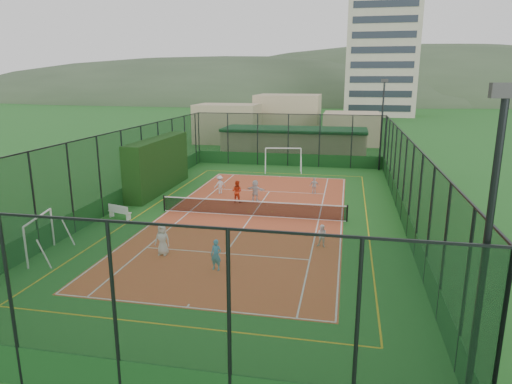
# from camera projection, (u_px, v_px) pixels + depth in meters

# --- Properties ---
(ground) EXTENTS (300.00, 300.00, 0.00)m
(ground) POSITION_uv_depth(u_px,v_px,m) (252.00, 216.00, 28.34)
(ground) COLOR #256623
(ground) RESTS_ON ground
(court_slab) EXTENTS (11.17, 23.97, 0.01)m
(court_slab) POSITION_uv_depth(u_px,v_px,m) (252.00, 216.00, 28.34)
(court_slab) COLOR #C4552B
(court_slab) RESTS_ON ground
(tennis_net) EXTENTS (11.67, 0.12, 1.06)m
(tennis_net) POSITION_uv_depth(u_px,v_px,m) (252.00, 208.00, 28.21)
(tennis_net) COLOR black
(tennis_net) RESTS_ON ground
(perimeter_fence) EXTENTS (18.12, 34.12, 5.00)m
(perimeter_fence) POSITION_uv_depth(u_px,v_px,m) (252.00, 177.00, 27.73)
(perimeter_fence) COLOR black
(perimeter_fence) RESTS_ON ground
(floodlight_se) EXTENTS (0.60, 0.26, 8.25)m
(floodlight_se) POSITION_uv_depth(u_px,v_px,m) (482.00, 277.00, 9.91)
(floodlight_se) COLOR black
(floodlight_se) RESTS_ON ground
(floodlight_ne) EXTENTS (0.60, 0.26, 8.25)m
(floodlight_ne) POSITION_uv_depth(u_px,v_px,m) (382.00, 125.00, 41.48)
(floodlight_ne) COLOR black
(floodlight_ne) RESTS_ON ground
(clubhouse) EXTENTS (15.20, 7.20, 3.15)m
(clubhouse) POSITION_uv_depth(u_px,v_px,m) (294.00, 143.00, 48.87)
(clubhouse) COLOR tan
(clubhouse) RESTS_ON ground
(apartment_tower) EXTENTS (15.00, 12.00, 30.00)m
(apartment_tower) POSITION_uv_depth(u_px,v_px,m) (381.00, 47.00, 100.38)
(apartment_tower) COLOR beige
(apartment_tower) RESTS_ON ground
(distant_hills) EXTENTS (200.00, 60.00, 24.00)m
(distant_hills) POSITION_uv_depth(u_px,v_px,m) (334.00, 101.00, 170.98)
(distant_hills) COLOR #384C33
(distant_hills) RESTS_ON ground
(hedge_left) EXTENTS (1.36, 9.08, 3.97)m
(hedge_left) POSITION_uv_depth(u_px,v_px,m) (158.00, 165.00, 34.32)
(hedge_left) COLOR black
(hedge_left) RESTS_ON ground
(white_bench) EXTENTS (1.66, 0.92, 0.90)m
(white_bench) POSITION_uv_depth(u_px,v_px,m) (120.00, 211.00, 27.72)
(white_bench) COLOR white
(white_bench) RESTS_ON ground
(futsal_goal_near) EXTENTS (3.14, 1.53, 1.95)m
(futsal_goal_near) POSITION_uv_depth(u_px,v_px,m) (40.00, 237.00, 21.72)
(futsal_goal_near) COLOR white
(futsal_goal_near) RESTS_ON ground
(futsal_goal_far) EXTENTS (3.43, 1.48, 2.14)m
(futsal_goal_far) POSITION_uv_depth(u_px,v_px,m) (283.00, 160.00, 41.53)
(futsal_goal_far) COLOR white
(futsal_goal_far) RESTS_ON ground
(child_near_left) EXTENTS (0.74, 0.49, 1.51)m
(child_near_left) POSITION_uv_depth(u_px,v_px,m) (162.00, 240.00, 21.95)
(child_near_left) COLOR white
(child_near_left) RESTS_ON court_slab
(child_near_mid) EXTENTS (0.57, 0.43, 1.40)m
(child_near_mid) POSITION_uv_depth(u_px,v_px,m) (216.00, 255.00, 20.21)
(child_near_mid) COLOR #4390BF
(child_near_mid) RESTS_ON court_slab
(child_near_right) EXTENTS (0.64, 0.54, 1.17)m
(child_near_right) POSITION_uv_depth(u_px,v_px,m) (322.00, 236.00, 22.98)
(child_near_right) COLOR white
(child_near_right) RESTS_ON court_slab
(child_far_left) EXTENTS (1.00, 0.96, 1.37)m
(child_far_left) POSITION_uv_depth(u_px,v_px,m) (220.00, 185.00, 33.63)
(child_far_left) COLOR silver
(child_far_left) RESTS_ON court_slab
(child_far_right) EXTENTS (0.70, 0.33, 1.17)m
(child_far_right) POSITION_uv_depth(u_px,v_px,m) (314.00, 186.00, 33.70)
(child_far_right) COLOR silver
(child_far_right) RESTS_ON court_slab
(child_far_back) EXTENTS (1.44, 0.78, 1.48)m
(child_far_back) POSITION_uv_depth(u_px,v_px,m) (255.00, 190.00, 31.63)
(child_far_back) COLOR silver
(child_far_back) RESTS_ON court_slab
(coach) EXTENTS (0.81, 0.68, 1.52)m
(coach) POSITION_uv_depth(u_px,v_px,m) (237.00, 191.00, 31.30)
(coach) COLOR red
(coach) RESTS_ON court_slab
(tennis_balls) EXTENTS (3.40, 1.36, 0.07)m
(tennis_balls) POSITION_uv_depth(u_px,v_px,m) (250.00, 210.00, 29.55)
(tennis_balls) COLOR #CCE033
(tennis_balls) RESTS_ON court_slab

